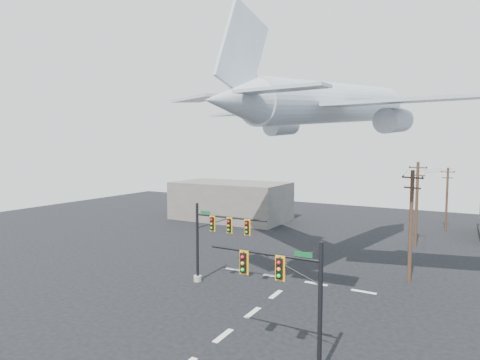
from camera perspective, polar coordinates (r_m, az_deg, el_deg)
The scene contains 10 objects.
ground at distance 26.73m, azimuth -2.41°, elevation -21.26°, with size 120.00×120.00×0.00m, color black.
lane_markings at distance 31.00m, azimuth 3.00°, elevation -17.45°, with size 14.00×21.20×0.01m.
signal_mast_near at distance 21.87m, azimuth 7.66°, elevation -16.62°, with size 6.78×0.77×7.02m.
signal_mast_far at distance 34.25m, azimuth -3.83°, elevation -8.44°, with size 6.98×0.76×6.89m.
utility_pole_a at distance 37.54m, azimuth 23.13°, elevation -5.79°, with size 1.83×0.93×9.74m.
utility_pole_b at distance 51.06m, azimuth 23.83°, elevation -2.97°, with size 2.02×0.36×9.97m.
utility_pole_c at distance 62.53m, azimuth 27.34°, elevation -2.29°, with size 1.78×0.58×8.85m.
power_lines at distance 49.73m, azimuth 24.87°, elevation 1.12°, with size 4.51×25.34×0.45m.
airliner at distance 38.10m, azimuth 13.24°, elevation 10.47°, with size 30.60×32.74×8.71m.
building_left at distance 64.91m, azimuth -1.34°, elevation -2.96°, with size 18.00×10.00×6.00m, color #655F59.
Camera 1 is at (12.58, -20.46, 11.72)m, focal length 30.00 mm.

